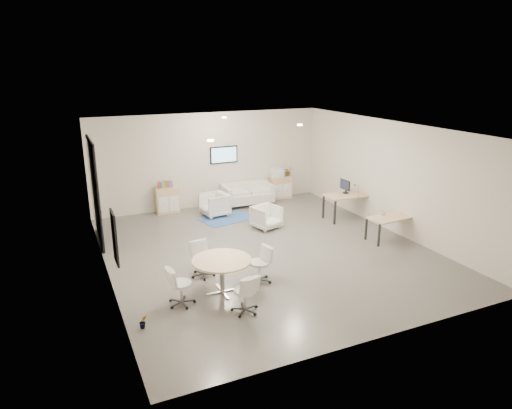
{
  "coord_description": "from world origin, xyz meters",
  "views": [
    {
      "loc": [
        -4.85,
        -10.08,
        4.69
      ],
      "look_at": [
        -0.12,
        0.4,
        1.17
      ],
      "focal_mm": 32.0,
      "sensor_mm": 36.0,
      "label": 1
    }
  ],
  "objects": [
    {
      "name": "artwork",
      "position": [
        -3.97,
        -1.6,
        1.55
      ],
      "size": [
        0.05,
        0.54,
        1.04
      ],
      "color": "black",
      "rests_on": "room_shell"
    },
    {
      "name": "armchair_left",
      "position": [
        -0.26,
        3.34,
        0.41
      ],
      "size": [
        0.84,
        0.88,
        0.81
      ],
      "primitive_type": "imported",
      "rotation": [
        0.0,
        0.0,
        -1.44
      ],
      "color": "silver",
      "rests_on": "room_shell"
    },
    {
      "name": "ceiling_spots",
      "position": [
        -0.2,
        0.83,
        3.18
      ],
      "size": [
        3.14,
        4.14,
        0.03
      ],
      "color": "#FFEAC6",
      "rests_on": "room_shell"
    },
    {
      "name": "desk_rear",
      "position": [
        3.51,
        1.33,
        0.71
      ],
      "size": [
        1.55,
        0.82,
        0.79
      ],
      "rotation": [
        0.0,
        0.0,
        -0.04
      ],
      "color": "#D8B182",
      "rests_on": "room_shell"
    },
    {
      "name": "glass_door",
      "position": [
        -3.95,
        2.51,
        1.5
      ],
      "size": [
        0.09,
        1.9,
        2.85
      ],
      "color": "black",
      "rests_on": "room_shell"
    },
    {
      "name": "round_table",
      "position": [
        -1.87,
        -1.72,
        0.69
      ],
      "size": [
        1.26,
        1.26,
        0.77
      ],
      "color": "#D8B182",
      "rests_on": "room_shell"
    },
    {
      "name": "meeting_chairs",
      "position": [
        -1.87,
        -1.72,
        0.41
      ],
      "size": [
        2.53,
        2.53,
        0.82
      ],
      "color": "white",
      "rests_on": "room_shell"
    },
    {
      "name": "books",
      "position": [
        -1.62,
        4.28,
        0.97
      ],
      "size": [
        0.45,
        0.14,
        0.22
      ],
      "color": "red",
      "rests_on": "sideboard_left"
    },
    {
      "name": "sideboard_left",
      "position": [
        -1.58,
        4.28,
        0.43
      ],
      "size": [
        0.76,
        0.4,
        0.86
      ],
      "color": "#D8B182",
      "rests_on": "room_shell"
    },
    {
      "name": "printer",
      "position": [
        2.45,
        4.28,
        0.97
      ],
      "size": [
        0.48,
        0.41,
        0.32
      ],
      "rotation": [
        0.0,
        0.0,
        -0.1
      ],
      "color": "white",
      "rests_on": "sideboard_right"
    },
    {
      "name": "loveseat",
      "position": [
        1.19,
        4.06,
        0.35
      ],
      "size": [
        1.75,
        0.9,
        0.65
      ],
      "rotation": [
        0.0,
        0.0,
        -0.02
      ],
      "color": "silver",
      "rests_on": "room_shell"
    },
    {
      "name": "sideboard_right",
      "position": [
        2.61,
        4.27,
        0.41
      ],
      "size": [
        0.82,
        0.4,
        0.82
      ],
      "color": "#D8B182",
      "rests_on": "room_shell"
    },
    {
      "name": "plant_floor",
      "position": [
        -3.7,
        -2.43,
        0.06
      ],
      "size": [
        0.15,
        0.27,
        0.12
      ],
      "primitive_type": "imported",
      "rotation": [
        0.0,
        0.0,
        0.01
      ],
      "color": "#3F7F3F",
      "rests_on": "room_shell"
    },
    {
      "name": "room_shell",
      "position": [
        0.0,
        0.0,
        1.6
      ],
      "size": [
        9.6,
        10.6,
        4.8
      ],
      "color": "#5E5A56",
      "rests_on": "ground"
    },
    {
      "name": "monitor",
      "position": [
        3.47,
        1.48,
        1.03
      ],
      "size": [
        0.2,
        0.5,
        0.44
      ],
      "color": "black",
      "rests_on": "desk_rear"
    },
    {
      "name": "plant_cabinet",
      "position": [
        2.9,
        4.26,
        0.95
      ],
      "size": [
        0.39,
        0.41,
        0.25
      ],
      "primitive_type": "imported",
      "rotation": [
        0.0,
        0.0,
        0.36
      ],
      "color": "#3F7F3F",
      "rests_on": "sideboard_right"
    },
    {
      "name": "desk_front",
      "position": [
        3.48,
        -0.72,
        0.61
      ],
      "size": [
        1.36,
        0.78,
        0.68
      ],
      "rotation": [
        0.0,
        0.0,
        0.1
      ],
      "color": "#D8B182",
      "rests_on": "room_shell"
    },
    {
      "name": "armchair_right",
      "position": [
        0.75,
        1.57,
        0.38
      ],
      "size": [
        0.89,
        0.86,
        0.75
      ],
      "primitive_type": "imported",
      "rotation": [
        0.0,
        0.0,
        0.28
      ],
      "color": "silver",
      "rests_on": "room_shell"
    },
    {
      "name": "wall_tv",
      "position": [
        0.5,
        4.46,
        1.75
      ],
      "size": [
        0.98,
        0.06,
        0.58
      ],
      "color": "black",
      "rests_on": "room_shell"
    },
    {
      "name": "cup",
      "position": [
        3.38,
        -0.49,
        0.75
      ],
      "size": [
        0.17,
        0.15,
        0.14
      ],
      "primitive_type": "imported",
      "rotation": [
        0.0,
        0.0,
        -0.37
      ],
      "color": "white",
      "rests_on": "desk_front"
    },
    {
      "name": "blue_rug",
      "position": [
        -0.02,
        2.87,
        0.01
      ],
      "size": [
        1.82,
        1.39,
        0.01
      ],
      "primitive_type": "cube",
      "rotation": [
        0.0,
        0.0,
        0.2
      ],
      "color": "#2E4E8E",
      "rests_on": "room_shell"
    }
  ]
}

